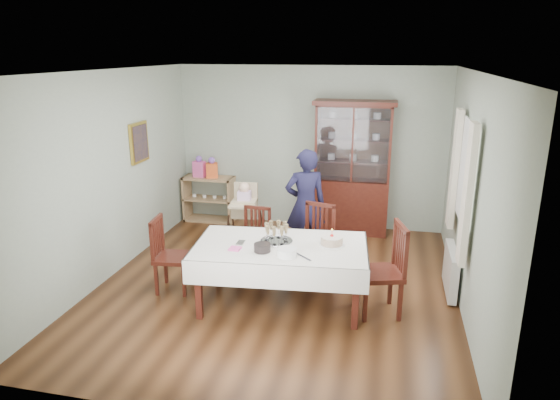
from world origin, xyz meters
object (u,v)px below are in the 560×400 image
(dining_table, at_px, (280,275))
(high_chair, at_px, (245,225))
(champagne_tray, at_px, (276,236))
(chair_end_left, at_px, (173,269))
(gift_bag_orange, at_px, (212,168))
(chair_far_right, at_px, (314,256))
(china_cabinet, at_px, (353,166))
(woman, at_px, (305,205))
(gift_bag_pink, at_px, (199,167))
(birthday_cake, at_px, (332,241))
(sideboard, at_px, (209,199))
(chair_end_right, at_px, (380,287))
(chair_far_left, at_px, (254,253))

(dining_table, bearing_deg, high_chair, 120.40)
(champagne_tray, bearing_deg, chair_end_left, -179.85)
(gift_bag_orange, bearing_deg, champagne_tray, -56.34)
(dining_table, xyz_separation_m, chair_far_right, (0.27, 0.84, -0.09))
(china_cabinet, relative_size, chair_far_right, 2.21)
(woman, height_order, gift_bag_orange, woman)
(chair_end_left, relative_size, woman, 0.59)
(gift_bag_pink, bearing_deg, gift_bag_orange, 0.00)
(china_cabinet, xyz_separation_m, birthday_cake, (-0.02, -2.59, -0.31))
(sideboard, bearing_deg, birthday_cake, -46.46)
(sideboard, distance_m, birthday_cake, 3.63)
(dining_table, bearing_deg, chair_end_left, 176.89)
(high_chair, height_order, gift_bag_orange, gift_bag_orange)
(china_cabinet, distance_m, chair_end_right, 2.83)
(high_chair, bearing_deg, champagne_tray, -65.65)
(chair_end_left, relative_size, high_chair, 0.88)
(dining_table, relative_size, high_chair, 1.95)
(dining_table, relative_size, chair_far_left, 2.37)
(dining_table, height_order, sideboard, sideboard)
(chair_end_right, height_order, gift_bag_pink, gift_bag_pink)
(woman, relative_size, gift_bag_orange, 4.47)
(woman, relative_size, champagne_tray, 4.21)
(chair_end_right, relative_size, woman, 0.66)
(chair_far_left, relative_size, gift_bag_orange, 2.44)
(china_cabinet, xyz_separation_m, high_chair, (-1.47, -1.22, -0.70))
(china_cabinet, distance_m, champagne_tray, 2.73)
(high_chair, distance_m, gift_bag_orange, 1.64)
(chair_end_left, relative_size, chair_end_right, 0.89)
(sideboard, xyz_separation_m, birthday_cake, (2.48, -2.61, 0.41))
(chair_far_left, relative_size, chair_far_right, 0.90)
(chair_far_left, xyz_separation_m, high_chair, (-0.32, 0.66, 0.16))
(china_cabinet, xyz_separation_m, chair_far_right, (-0.32, -1.87, -0.83))
(chair_far_right, bearing_deg, gift_bag_pink, 155.94)
(chair_end_left, bearing_deg, dining_table, -99.31)
(birthday_cake, bearing_deg, chair_end_right, -6.52)
(sideboard, xyz_separation_m, woman, (1.95, -1.28, 0.41))
(dining_table, distance_m, gift_bag_pink, 3.45)
(sideboard, relative_size, birthday_cake, 3.04)
(sideboard, bearing_deg, dining_table, -55.17)
(gift_bag_orange, bearing_deg, high_chair, -52.23)
(dining_table, distance_m, sideboard, 3.33)
(gift_bag_pink, bearing_deg, chair_far_right, -38.83)
(woman, relative_size, gift_bag_pink, 4.31)
(china_cabinet, distance_m, chair_far_right, 2.07)
(dining_table, height_order, gift_bag_orange, gift_bag_orange)
(sideboard, bearing_deg, china_cabinet, -0.49)
(chair_far_right, bearing_deg, champagne_tray, -99.37)
(high_chair, bearing_deg, china_cabinet, 34.16)
(champagne_tray, height_order, gift_bag_orange, gift_bag_orange)
(chair_end_left, relative_size, champagne_tray, 2.47)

